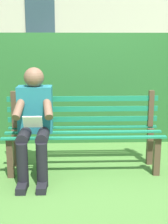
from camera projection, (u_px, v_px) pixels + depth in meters
The scene contains 4 objects.
ground at pixel (84, 170), 3.63m from camera, with size 60.00×60.00×0.00m, color #477533.
park_bench at pixel (83, 130), 3.60m from camera, with size 1.79×0.48×0.91m.
person_seated at pixel (34, 120), 3.36m from camera, with size 0.44×0.73×1.20m.
hedge_backdrop at pixel (90, 84), 4.77m from camera, with size 6.43×0.82×1.69m.
Camera 1 is at (0.13, 3.38, 1.49)m, focal length 49.52 mm.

